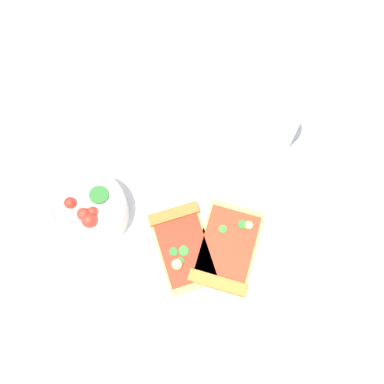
{
  "coord_description": "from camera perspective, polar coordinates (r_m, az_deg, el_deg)",
  "views": [
    {
      "loc": [
        -0.19,
        -0.03,
        0.82
      ],
      "look_at": [
        0.07,
        0.06,
        0.03
      ],
      "focal_mm": 46.14,
      "sensor_mm": 36.0,
      "label": 1
    }
  ],
  "objects": [
    {
      "name": "plate",
      "position": [
        0.84,
        1.73,
        -5.9
      ],
      "size": [
        0.24,
        0.24,
        0.01
      ],
      "primitive_type": "cylinder",
      "color": "white",
      "rests_on": "ground_plane"
    },
    {
      "name": "pizza_slice_near",
      "position": [
        0.82,
        -1.2,
        -5.89
      ],
      "size": [
        0.16,
        0.15,
        0.02
      ],
      "color": "#E5B256",
      "rests_on": "plate"
    },
    {
      "name": "salad_bowl",
      "position": [
        0.84,
        -11.78,
        -2.06
      ],
      "size": [
        0.13,
        0.13,
        0.08
      ],
      "color": "white",
      "rests_on": "ground_plane"
    },
    {
      "name": "pizza_slice_far",
      "position": [
        0.82,
        3.95,
        -7.03
      ],
      "size": [
        0.15,
        0.1,
        0.02
      ],
      "color": "#E5B256",
      "rests_on": "plate"
    },
    {
      "name": "ground_plane",
      "position": [
        0.84,
        2.28,
        -5.92
      ],
      "size": [
        2.4,
        2.4,
        0.0
      ],
      "primitive_type": "plane",
      "color": "silver",
      "rests_on": "ground"
    },
    {
      "name": "soda_glass",
      "position": [
        0.88,
        9.71,
        7.59
      ],
      "size": [
        0.07,
        0.07,
        0.11
      ],
      "color": "silver",
      "rests_on": "ground_plane"
    }
  ]
}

